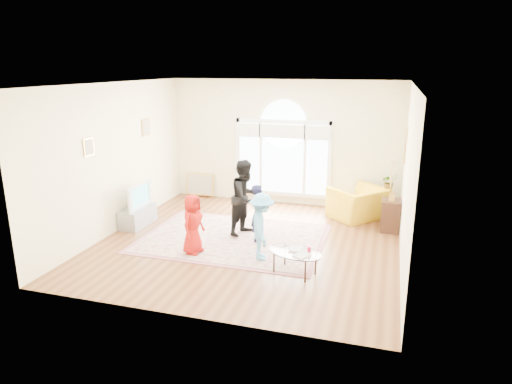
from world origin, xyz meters
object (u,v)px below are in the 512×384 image
(tv_console, at_px, (138,216))
(coffee_table, at_px, (295,253))
(television, at_px, (137,196))
(armchair, at_px, (358,203))
(area_rug, at_px, (233,238))

(tv_console, height_order, coffee_table, coffee_table)
(television, height_order, armchair, television)
(television, bearing_deg, coffee_table, -20.17)
(area_rug, relative_size, coffee_table, 3.14)
(coffee_table, height_order, armchair, armchair)
(television, distance_m, armchair, 5.14)
(television, bearing_deg, area_rug, -4.57)
(area_rug, bearing_deg, tv_console, 175.45)
(tv_console, bearing_deg, area_rug, -4.55)
(area_rug, height_order, coffee_table, coffee_table)
(area_rug, height_order, armchair, armchair)
(area_rug, distance_m, armchair, 3.20)
(tv_console, relative_size, coffee_table, 0.87)
(armchair, bearing_deg, tv_console, -26.77)
(tv_console, height_order, television, television)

